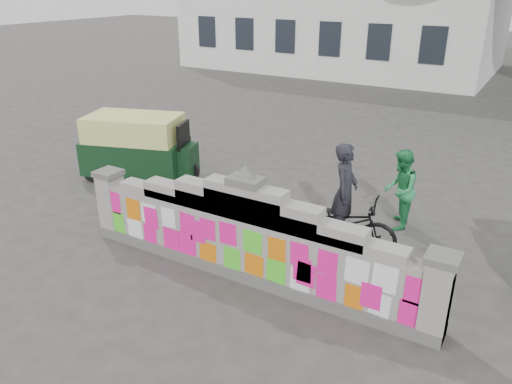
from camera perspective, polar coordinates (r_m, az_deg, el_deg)
ground at (r=8.50m, az=-1.12°, el=-9.68°), size 100.00×100.00×0.00m
parapet_wall at (r=8.12m, az=-1.18°, el=-5.24°), size 6.48×0.44×2.01m
cyclist_bike at (r=9.22m, az=9.85°, el=-3.51°), size 2.06×0.90×1.05m
cyclist_rider at (r=9.06m, az=10.01°, el=-1.44°), size 0.49×0.69×1.78m
pedestrian at (r=10.18m, az=16.13°, el=0.25°), size 0.74×0.88×1.62m
rickshaw_left at (r=12.72m, az=-13.31°, el=5.16°), size 2.93×2.02×1.58m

